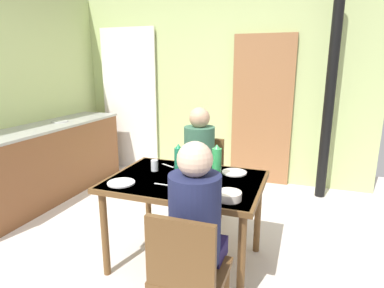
{
  "coord_description": "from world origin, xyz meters",
  "views": [
    {
      "loc": [
        1.26,
        -2.17,
        1.63
      ],
      "look_at": [
        0.4,
        0.24,
        0.99
      ],
      "focal_mm": 30.28,
      "sensor_mm": 36.0,
      "label": 1
    }
  ],
  "objects_px": {
    "water_bottle_green_far": "(179,160)",
    "water_bottle_green_near": "(217,162)",
    "kitchen_counter": "(42,163)",
    "chair_far_diner": "(203,175)",
    "dining_table": "(186,189)",
    "person_near_diner": "(196,215)",
    "chair_near_diner": "(187,272)",
    "person_far_diner": "(199,152)",
    "serving_bowl_center": "(229,196)"
  },
  "relations": [
    {
      "from": "person_far_diner",
      "to": "serving_bowl_center",
      "type": "relative_size",
      "value": 4.53
    },
    {
      "from": "person_far_diner",
      "to": "chair_far_diner",
      "type": "bearing_deg",
      "value": -90.0
    },
    {
      "from": "person_near_diner",
      "to": "dining_table",
      "type": "bearing_deg",
      "value": 115.29
    },
    {
      "from": "water_bottle_green_near",
      "to": "person_far_diner",
      "type": "bearing_deg",
      "value": 121.22
    },
    {
      "from": "chair_near_diner",
      "to": "person_far_diner",
      "type": "relative_size",
      "value": 1.13
    },
    {
      "from": "water_bottle_green_far",
      "to": "water_bottle_green_near",
      "type": "bearing_deg",
      "value": 2.87
    },
    {
      "from": "chair_far_diner",
      "to": "water_bottle_green_far",
      "type": "distance_m",
      "value": 0.78
    },
    {
      "from": "kitchen_counter",
      "to": "chair_far_diner",
      "type": "xyz_separation_m",
      "value": [
        2.0,
        0.13,
        0.05
      ]
    },
    {
      "from": "person_near_diner",
      "to": "person_far_diner",
      "type": "bearing_deg",
      "value": 107.66
    },
    {
      "from": "person_near_diner",
      "to": "serving_bowl_center",
      "type": "height_order",
      "value": "person_near_diner"
    },
    {
      "from": "dining_table",
      "to": "person_near_diner",
      "type": "height_order",
      "value": "person_near_diner"
    },
    {
      "from": "serving_bowl_center",
      "to": "water_bottle_green_far",
      "type": "bearing_deg",
      "value": 144.43
    },
    {
      "from": "kitchen_counter",
      "to": "water_bottle_green_near",
      "type": "height_order",
      "value": "water_bottle_green_near"
    },
    {
      "from": "person_near_diner",
      "to": "water_bottle_green_far",
      "type": "bearing_deg",
      "value": 118.56
    },
    {
      "from": "dining_table",
      "to": "serving_bowl_center",
      "type": "xyz_separation_m",
      "value": [
        0.41,
        -0.27,
        0.11
      ]
    },
    {
      "from": "chair_far_diner",
      "to": "water_bottle_green_near",
      "type": "distance_m",
      "value": 0.84
    },
    {
      "from": "kitchen_counter",
      "to": "chair_near_diner",
      "type": "bearing_deg",
      "value": -30.89
    },
    {
      "from": "chair_far_diner",
      "to": "person_near_diner",
      "type": "distance_m",
      "value": 1.52
    },
    {
      "from": "person_far_diner",
      "to": "water_bottle_green_near",
      "type": "distance_m",
      "value": 0.64
    },
    {
      "from": "chair_far_diner",
      "to": "water_bottle_green_far",
      "type": "height_order",
      "value": "water_bottle_green_far"
    },
    {
      "from": "chair_far_diner",
      "to": "person_near_diner",
      "type": "relative_size",
      "value": 1.13
    },
    {
      "from": "chair_far_diner",
      "to": "water_bottle_green_far",
      "type": "bearing_deg",
      "value": 90.87
    },
    {
      "from": "kitchen_counter",
      "to": "person_near_diner",
      "type": "relative_size",
      "value": 3.17
    },
    {
      "from": "chair_near_diner",
      "to": "water_bottle_green_far",
      "type": "height_order",
      "value": "water_bottle_green_far"
    },
    {
      "from": "dining_table",
      "to": "person_near_diner",
      "type": "bearing_deg",
      "value": -64.71
    },
    {
      "from": "serving_bowl_center",
      "to": "person_far_diner",
      "type": "bearing_deg",
      "value": 119.44
    },
    {
      "from": "dining_table",
      "to": "serving_bowl_center",
      "type": "distance_m",
      "value": 0.51
    },
    {
      "from": "water_bottle_green_far",
      "to": "serving_bowl_center",
      "type": "bearing_deg",
      "value": -35.57
    },
    {
      "from": "chair_near_diner",
      "to": "water_bottle_green_near",
      "type": "relative_size",
      "value": 3.14
    },
    {
      "from": "person_near_diner",
      "to": "chair_near_diner",
      "type": "bearing_deg",
      "value": -90.0
    },
    {
      "from": "person_near_diner",
      "to": "person_far_diner",
      "type": "height_order",
      "value": "same"
    },
    {
      "from": "chair_far_diner",
      "to": "person_near_diner",
      "type": "bearing_deg",
      "value": 106.08
    },
    {
      "from": "person_far_diner",
      "to": "chair_near_diner",
      "type": "bearing_deg",
      "value": 106.08
    },
    {
      "from": "dining_table",
      "to": "water_bottle_green_near",
      "type": "height_order",
      "value": "water_bottle_green_near"
    },
    {
      "from": "dining_table",
      "to": "person_far_diner",
      "type": "height_order",
      "value": "person_far_diner"
    },
    {
      "from": "serving_bowl_center",
      "to": "chair_near_diner",
      "type": "bearing_deg",
      "value": -101.87
    },
    {
      "from": "dining_table",
      "to": "person_near_diner",
      "type": "distance_m",
      "value": 0.73
    },
    {
      "from": "dining_table",
      "to": "water_bottle_green_far",
      "type": "xyz_separation_m",
      "value": [
        -0.1,
        0.09,
        0.2
      ]
    },
    {
      "from": "water_bottle_green_far",
      "to": "kitchen_counter",
      "type": "bearing_deg",
      "value": 164.22
    },
    {
      "from": "kitchen_counter",
      "to": "water_bottle_green_near",
      "type": "bearing_deg",
      "value": -13.34
    },
    {
      "from": "kitchen_counter",
      "to": "water_bottle_green_far",
      "type": "height_order",
      "value": "water_bottle_green_far"
    },
    {
      "from": "kitchen_counter",
      "to": "chair_far_diner",
      "type": "bearing_deg",
      "value": 3.58
    },
    {
      "from": "dining_table",
      "to": "chair_far_diner",
      "type": "height_order",
      "value": "chair_far_diner"
    },
    {
      "from": "kitchen_counter",
      "to": "person_near_diner",
      "type": "height_order",
      "value": "person_near_diner"
    },
    {
      "from": "person_near_diner",
      "to": "serving_bowl_center",
      "type": "xyz_separation_m",
      "value": [
        0.11,
        0.38,
        -0.02
      ]
    },
    {
      "from": "kitchen_counter",
      "to": "person_near_diner",
      "type": "distance_m",
      "value": 2.77
    },
    {
      "from": "person_near_diner",
      "to": "water_bottle_green_near",
      "type": "distance_m",
      "value": 0.77
    },
    {
      "from": "chair_near_diner",
      "to": "person_near_diner",
      "type": "height_order",
      "value": "person_near_diner"
    },
    {
      "from": "serving_bowl_center",
      "to": "chair_far_diner",
      "type": "bearing_deg",
      "value": 116.19
    },
    {
      "from": "chair_near_diner",
      "to": "water_bottle_green_near",
      "type": "height_order",
      "value": "water_bottle_green_near"
    }
  ]
}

